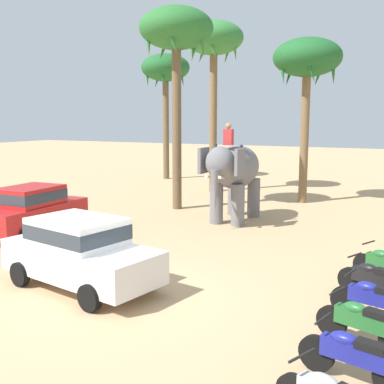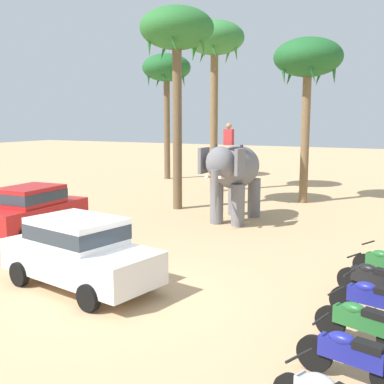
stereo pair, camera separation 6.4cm
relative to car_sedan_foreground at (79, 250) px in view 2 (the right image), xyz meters
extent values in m
plane|color=tan|center=(1.11, 0.09, -0.93)|extent=(120.00, 120.00, 0.00)
cube|color=white|center=(0.04, -0.01, -0.25)|extent=(4.34, 2.40, 0.76)
cube|color=white|center=(-0.06, 0.01, 0.45)|extent=(2.34, 1.91, 0.64)
cube|color=#2D3842|center=(-0.06, 0.01, 0.45)|extent=(2.37, 1.93, 0.35)
cylinder|color=black|center=(1.44, 0.61, -0.63)|extent=(0.62, 0.28, 0.60)
cylinder|color=black|center=(1.14, -1.07, -0.63)|extent=(0.62, 0.28, 0.60)
cylinder|color=black|center=(-1.06, 1.05, -0.63)|extent=(0.62, 0.28, 0.60)
cylinder|color=black|center=(-1.36, -0.62, -0.63)|extent=(0.62, 0.28, 0.60)
cube|color=red|center=(-5.07, 3.47, -0.25)|extent=(1.89, 4.17, 0.76)
cube|color=red|center=(-5.07, 3.37, 0.45)|extent=(1.66, 2.17, 0.64)
cube|color=#2D3842|center=(-5.07, 3.37, 0.45)|extent=(1.68, 2.19, 0.35)
cylinder|color=black|center=(-5.98, 4.70, -0.63)|extent=(0.21, 0.61, 0.60)
cylinder|color=black|center=(-4.28, 4.78, -0.63)|extent=(0.21, 0.61, 0.60)
cylinder|color=black|center=(-4.17, 2.24, -0.63)|extent=(0.21, 0.61, 0.60)
ellipsoid|color=slate|center=(0.45, 8.89, 1.22)|extent=(1.65, 3.12, 1.70)
cylinder|color=slate|center=(0.90, 7.96, -0.13)|extent=(0.52, 0.52, 1.60)
cylinder|color=slate|center=(0.02, 7.95, -0.13)|extent=(0.52, 0.52, 1.60)
cylinder|color=slate|center=(0.87, 9.82, -0.13)|extent=(0.52, 0.52, 1.60)
cylinder|color=slate|center=(0.00, 9.81, -0.13)|extent=(0.52, 0.52, 1.60)
ellipsoid|color=slate|center=(0.47, 7.26, 1.52)|extent=(1.11, 1.02, 1.20)
cube|color=slate|center=(1.19, 7.37, 1.57)|extent=(0.13, 0.80, 0.96)
cube|color=slate|center=(-0.25, 7.35, 1.57)|extent=(0.13, 0.80, 0.96)
cone|color=slate|center=(0.48, 6.81, 0.52)|extent=(0.37, 0.37, 1.60)
cone|color=beige|center=(0.74, 6.86, 1.02)|extent=(0.13, 0.56, 0.21)
cone|color=beige|center=(0.22, 6.86, 1.02)|extent=(0.13, 0.56, 0.21)
cube|color=red|center=(0.46, 8.03, 2.42)|extent=(0.34, 0.24, 0.60)
sphere|color=#A87A56|center=(0.46, 8.03, 2.84)|extent=(0.22, 0.22, 0.22)
cylinder|color=#333338|center=(0.98, 8.04, 1.87)|extent=(0.12, 0.12, 0.55)
cylinder|color=#333338|center=(-0.06, 8.03, 1.87)|extent=(0.12, 0.12, 0.55)
ellipsoid|color=#ADADB2|center=(6.36, -2.78, -0.23)|extent=(0.50, 0.39, 0.20)
cylinder|color=black|center=(6.02, -2.65, -0.01)|extent=(0.25, 0.52, 0.04)
cylinder|color=black|center=(5.94, -1.30, -0.63)|extent=(0.61, 0.23, 0.60)
cube|color=navy|center=(6.52, -1.44, -0.41)|extent=(1.04, 0.43, 0.32)
ellipsoid|color=navy|center=(6.38, -1.40, -0.23)|extent=(0.48, 0.33, 0.20)
cube|color=black|center=(6.77, -1.49, -0.23)|extent=(0.48, 0.31, 0.12)
cylinder|color=black|center=(6.03, -1.32, -0.01)|extent=(0.16, 0.54, 0.04)
cylinder|color=black|center=(5.92, 0.06, -0.63)|extent=(0.60, 0.28, 0.60)
cube|color=#23662D|center=(6.49, -0.13, -0.41)|extent=(1.03, 0.51, 0.32)
ellipsoid|color=#23662D|center=(6.35, -0.08, -0.23)|extent=(0.49, 0.37, 0.20)
cube|color=black|center=(6.73, -0.21, -0.23)|extent=(0.49, 0.35, 0.12)
cylinder|color=black|center=(6.01, 0.03, -0.01)|extent=(0.21, 0.53, 0.04)
cylinder|color=black|center=(5.96, 1.25, -0.63)|extent=(0.61, 0.23, 0.60)
cube|color=navy|center=(6.54, 1.12, -0.41)|extent=(1.04, 0.42, 0.32)
ellipsoid|color=navy|center=(6.40, 1.15, -0.23)|extent=(0.48, 0.33, 0.20)
cylinder|color=black|center=(6.05, 1.23, -0.01)|extent=(0.16, 0.55, 0.04)
cylinder|color=black|center=(5.85, 2.61, -0.63)|extent=(0.59, 0.32, 0.60)
cube|color=black|center=(6.41, 2.38, -0.41)|extent=(1.02, 0.58, 0.32)
ellipsoid|color=black|center=(6.27, 2.43, -0.23)|extent=(0.50, 0.39, 0.20)
cylinder|color=black|center=(5.94, 2.57, -0.01)|extent=(0.25, 0.52, 0.04)
cylinder|color=black|center=(6.00, 3.95, -0.63)|extent=(0.59, 0.34, 0.60)
ellipsoid|color=#23662D|center=(6.41, 3.76, -0.23)|extent=(0.50, 0.40, 0.20)
cylinder|color=black|center=(6.08, 3.91, -0.01)|extent=(0.26, 0.52, 0.04)
cylinder|color=brown|center=(-8.73, 19.16, 2.66)|extent=(0.41, 0.41, 7.18)
ellipsoid|color=#1E5B28|center=(-8.73, 19.16, 6.45)|extent=(3.20, 3.20, 1.80)
cone|color=#1E5B28|center=(-7.53, 19.16, 5.95)|extent=(0.40, 0.92, 1.64)
cone|color=#1E5B28|center=(-8.36, 20.30, 5.95)|extent=(0.91, 0.57, 1.67)
cone|color=#1E5B28|center=(-9.70, 19.86, 5.95)|extent=(0.73, 0.83, 1.69)
cone|color=#1E5B28|center=(-9.70, 18.45, 5.95)|extent=(0.73, 0.83, 1.69)
cone|color=#1E5B28|center=(-8.36, 18.01, 5.95)|extent=(0.91, 0.57, 1.67)
cylinder|color=brown|center=(-3.54, 15.39, 3.14)|extent=(0.42, 0.42, 8.14)
ellipsoid|color=#337A38|center=(-3.54, 15.39, 7.41)|extent=(3.20, 3.20, 1.80)
cone|color=#337A38|center=(-2.34, 15.39, 6.91)|extent=(0.40, 0.92, 1.64)
cone|color=#337A38|center=(-3.16, 16.53, 6.91)|extent=(0.91, 0.57, 1.67)
cone|color=#337A38|center=(-4.51, 16.10, 6.91)|extent=(0.73, 0.83, 1.69)
cone|color=#337A38|center=(-4.51, 14.69, 6.91)|extent=(0.73, 0.83, 1.69)
cone|color=#337A38|center=(-3.16, 14.25, 6.91)|extent=(0.91, 0.57, 1.67)
cylinder|color=brown|center=(-2.82, 9.94, 2.92)|extent=(0.41, 0.41, 7.69)
ellipsoid|color=#286B2D|center=(-2.82, 9.94, 6.96)|extent=(3.20, 3.20, 1.80)
cone|color=#286B2D|center=(-1.62, 9.94, 6.46)|extent=(0.40, 0.92, 1.64)
cone|color=#286B2D|center=(-2.45, 11.08, 6.46)|extent=(0.91, 0.57, 1.67)
cone|color=#286B2D|center=(-3.79, 10.65, 6.46)|extent=(0.73, 0.83, 1.69)
cone|color=#286B2D|center=(-3.79, 9.23, 6.46)|extent=(0.73, 0.83, 1.69)
cone|color=#286B2D|center=(-2.45, 8.80, 6.46)|extent=(0.91, 0.57, 1.67)
cylinder|color=brown|center=(1.84, 14.13, 2.41)|extent=(0.40, 0.40, 6.67)
ellipsoid|color=#1E5B28|center=(1.84, 14.13, 5.94)|extent=(3.20, 3.20, 1.80)
cone|color=#1E5B28|center=(3.04, 14.13, 5.44)|extent=(0.40, 0.92, 1.64)
cone|color=#1E5B28|center=(2.21, 15.27, 5.44)|extent=(0.91, 0.57, 1.67)
cone|color=#1E5B28|center=(0.87, 14.83, 5.44)|extent=(0.73, 0.83, 1.69)
cone|color=#1E5B28|center=(0.87, 13.42, 5.44)|extent=(0.73, 0.83, 1.69)
cone|color=#1E5B28|center=(2.21, 12.99, 5.44)|extent=(0.91, 0.57, 1.67)
camera|label=1|loc=(7.40, -8.55, 3.11)|focal=44.27mm
camera|label=2|loc=(7.45, -8.52, 3.11)|focal=44.27mm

